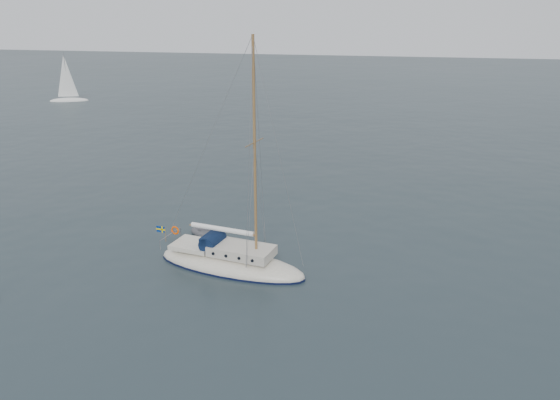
# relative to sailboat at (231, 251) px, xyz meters

# --- Properties ---
(ground) EXTENTS (300.00, 300.00, 0.00)m
(ground) POSITION_rel_sailboat_xyz_m (3.11, 1.27, -0.99)
(ground) COLOR black
(ground) RESTS_ON ground
(sailboat) EXTENTS (9.18, 2.75, 13.07)m
(sailboat) POSITION_rel_sailboat_xyz_m (0.00, 0.00, 0.00)
(sailboat) COLOR white
(sailboat) RESTS_ON ground
(dinghy) EXTENTS (2.69, 1.21, 0.39)m
(dinghy) POSITION_rel_sailboat_xyz_m (-2.80, 3.99, -0.82)
(dinghy) COLOR #47484C
(dinghy) RESTS_ON ground
(distant_yacht_c) EXTENTS (5.89, 3.14, 7.80)m
(distant_yacht_c) POSITION_rel_sailboat_xyz_m (-42.82, 50.49, 2.35)
(distant_yacht_c) COLOR white
(distant_yacht_c) RESTS_ON ground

